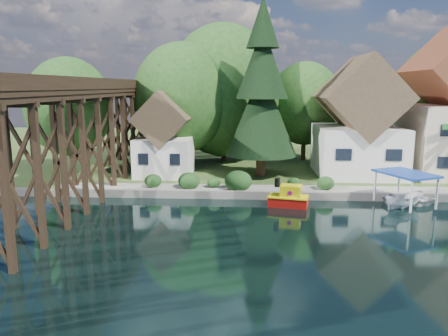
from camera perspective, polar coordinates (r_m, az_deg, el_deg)
The scene contains 13 objects.
ground at distance 26.89m, azimuth 10.02°, elevation -8.42°, with size 140.00×140.00×0.00m, color black.
bank at distance 59.92m, azimuth 6.26°, elevation 2.48°, with size 140.00×52.00×0.50m, color #2F471C.
seawall at distance 35.03m, azimuth 15.04°, elevation -3.60°, with size 60.00×0.40×0.62m, color slate.
promenade at distance 36.67m, azimuth 17.71°, elevation -2.75°, with size 50.00×2.60×0.06m, color gray.
trestle_bridge at distance 33.15m, azimuth -19.54°, elevation 4.22°, with size 4.12×44.18×9.30m.
house_left at distance 42.63m, azimuth 17.15°, elevation 5.38°, with size 7.64×8.64×11.02m.
shed at distance 40.77m, azimuth -7.83°, elevation 3.68°, with size 5.09×5.40×7.85m.
bg_trees at distance 46.69m, azimuth 8.49°, elevation 8.80°, with size 49.90×13.30×10.57m.
shrubs at distance 35.32m, azimuth 0.90°, elevation -1.58°, with size 15.76×2.47×1.70m.
conifer at distance 39.92m, azimuth 4.98°, elevation 9.83°, with size 6.46×6.46×15.91m.
tugboat at distance 32.51m, azimuth 8.47°, elevation -3.86°, with size 3.18×2.22×2.10m.
boat_white_a at distance 35.55m, azimuth 23.32°, elevation -3.73°, with size 2.87×4.02×0.83m, color white.
boat_canopy at distance 34.11m, azimuth 22.52°, elevation -3.02°, with size 4.27×4.89×2.63m.
Camera 1 is at (-3.22, -25.23, 8.72)m, focal length 35.00 mm.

